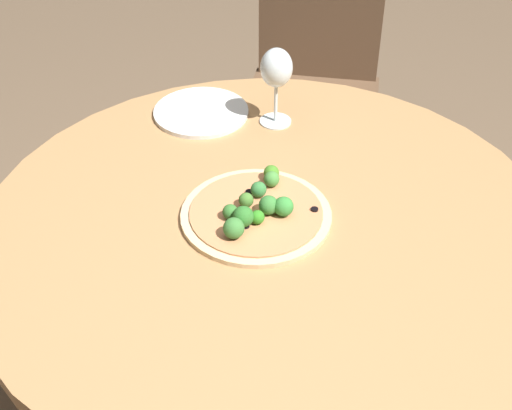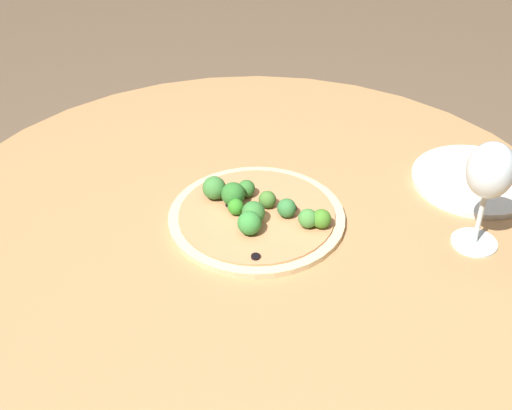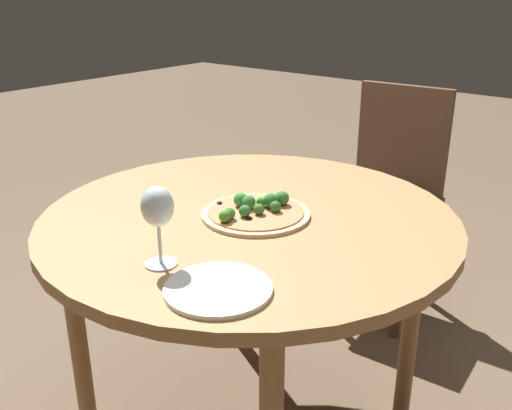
{
  "view_description": "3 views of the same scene",
  "coord_description": "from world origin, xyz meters",
  "views": [
    {
      "loc": [
        -1.02,
        -0.15,
        1.58
      ],
      "look_at": [
        -0.0,
        0.02,
        0.76
      ],
      "focal_mm": 50.0,
      "sensor_mm": 36.0,
      "label": 1
    },
    {
      "loc": [
        0.19,
        -0.87,
        1.42
      ],
      "look_at": [
        -0.0,
        0.02,
        0.76
      ],
      "focal_mm": 50.0,
      "sensor_mm": 36.0,
      "label": 2
    },
    {
      "loc": [
        1.06,
        0.89,
        1.3
      ],
      "look_at": [
        -0.0,
        0.02,
        0.76
      ],
      "focal_mm": 40.0,
      "sensor_mm": 36.0,
      "label": 3
    }
  ],
  "objects": [
    {
      "name": "dining_table",
      "position": [
        0.0,
        0.0,
        0.65
      ],
      "size": [
        1.09,
        1.09,
        0.73
      ],
      "color": "#A87A4C",
      "rests_on": "ground_plane"
    },
    {
      "name": "wine_glass",
      "position": [
        0.34,
        0.04,
        0.85
      ],
      "size": [
        0.07,
        0.07,
        0.18
      ],
      "color": "silver",
      "rests_on": "dining_table"
    },
    {
      "name": "pizza",
      "position": [
        -0.0,
        0.02,
        0.74
      ],
      "size": [
        0.28,
        0.28,
        0.05
      ],
      "color": "#DBBC89",
      "rests_on": "dining_table"
    },
    {
      "name": "plate_near",
      "position": [
        0.35,
        0.21,
        0.73
      ],
      "size": [
        0.22,
        0.22,
        0.01
      ],
      "color": "silver",
      "rests_on": "dining_table"
    }
  ]
}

